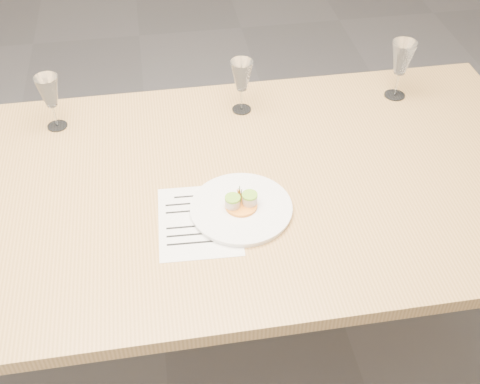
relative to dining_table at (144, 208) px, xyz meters
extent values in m
plane|color=slate|center=(0.00, 0.00, -0.68)|extent=(7.00, 7.00, 0.00)
cube|color=tan|center=(0.00, 0.00, 0.05)|extent=(2.40, 1.00, 0.04)
cylinder|color=tan|center=(1.10, 0.40, -0.33)|extent=(0.07, 0.07, 0.71)
cylinder|color=white|center=(0.26, -0.12, 0.07)|extent=(0.27, 0.27, 0.01)
cylinder|color=white|center=(0.26, -0.12, 0.08)|extent=(0.27, 0.27, 0.01)
cylinder|color=#FFA330|center=(0.26, -0.12, 0.09)|extent=(0.09, 0.09, 0.01)
cylinder|color=beige|center=(0.24, -0.12, 0.10)|extent=(0.04, 0.04, 0.03)
cylinder|color=beige|center=(0.29, -0.12, 0.10)|extent=(0.04, 0.04, 0.03)
cylinder|color=#8FCA38|center=(0.24, -0.12, 0.12)|extent=(0.04, 0.04, 0.01)
cylinder|color=#8FCA38|center=(0.29, -0.12, 0.12)|extent=(0.04, 0.04, 0.01)
cylinder|color=tan|center=(0.31, -0.17, 0.08)|extent=(0.04, 0.04, 0.00)
cube|color=white|center=(0.15, -0.14, 0.07)|extent=(0.23, 0.28, 0.00)
cube|color=black|center=(0.13, -0.05, 0.07)|extent=(0.09, 0.01, 0.00)
cube|color=black|center=(0.13, -0.07, 0.07)|extent=(0.14, 0.01, 0.00)
cube|color=black|center=(0.13, -0.10, 0.07)|extent=(0.14, 0.01, 0.00)
cube|color=black|center=(0.13, -0.16, 0.07)|extent=(0.14, 0.01, 0.00)
cube|color=black|center=(0.12, -0.19, 0.07)|extent=(0.14, 0.01, 0.00)
cube|color=black|center=(0.12, -0.22, 0.07)|extent=(0.14, 0.01, 0.00)
cylinder|color=white|center=(-0.25, 0.34, 0.07)|extent=(0.06, 0.06, 0.00)
cylinder|color=white|center=(-0.25, 0.34, 0.11)|extent=(0.01, 0.01, 0.08)
cone|color=white|center=(-0.25, 0.34, 0.20)|extent=(0.07, 0.07, 0.10)
cylinder|color=white|center=(0.34, 0.34, 0.07)|extent=(0.06, 0.06, 0.00)
cylinder|color=white|center=(0.34, 0.34, 0.11)|extent=(0.01, 0.01, 0.08)
cone|color=white|center=(0.34, 0.34, 0.20)|extent=(0.07, 0.07, 0.10)
cylinder|color=white|center=(0.86, 0.34, 0.07)|extent=(0.07, 0.07, 0.00)
cylinder|color=white|center=(0.86, 0.34, 0.11)|extent=(0.01, 0.01, 0.08)
cone|color=white|center=(0.86, 0.34, 0.21)|extent=(0.08, 0.08, 0.11)
camera|label=1|loc=(0.07, -1.26, 1.19)|focal=45.00mm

